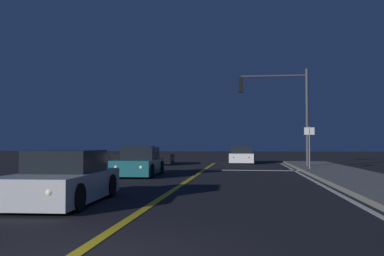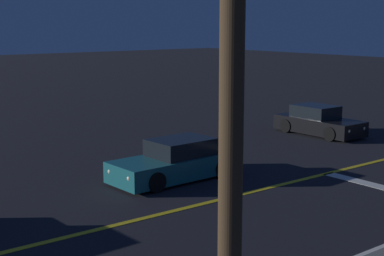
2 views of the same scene
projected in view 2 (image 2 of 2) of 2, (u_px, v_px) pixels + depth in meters
lane_line_center at (102, 228)px, 14.65m from camera, size 0.20×35.07×0.01m
car_mid_block_teal at (176, 162)px, 19.21m from camera, size 1.96×4.50×1.34m
car_distant_tail_black at (318, 122)px, 26.92m from camera, size 4.24×1.83×1.34m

